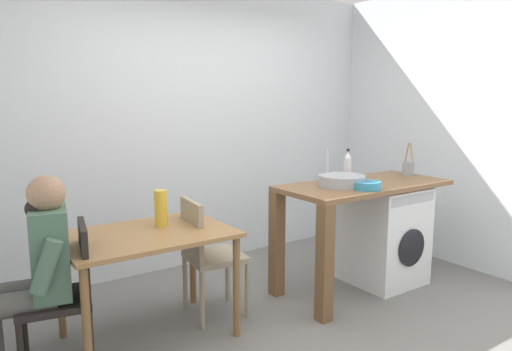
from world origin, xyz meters
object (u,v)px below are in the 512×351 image
Objects in this scene: chair_person_seat at (67,290)px; washing_machine at (383,234)px; seated_person at (35,267)px; mixing_bowl at (366,185)px; vase at (161,208)px; utensil_crock at (408,168)px; chair_opposite at (206,251)px; bottle_tall_green at (348,166)px; dining_table at (147,247)px.

washing_machine is at bearing -80.92° from chair_person_seat.
seated_person is 1.40× the size of washing_machine.
vase is (-1.50, 0.51, -0.09)m from mixing_bowl.
mixing_bowl is (2.35, -0.33, 0.28)m from seated_person.
seated_person is 4.01× the size of utensil_crock.
utensil_crock is at bearing 16.80° from mixing_bowl.
chair_opposite is at bearing 170.52° from washing_machine.
bottle_tall_green is at bearing -4.37° from vase.
seated_person is at bearing 90.00° from chair_person_seat.
mixing_bowl is 0.90× the size of vase.
chair_opposite is 1.20m from seated_person.
seated_person reaches higher than mixing_bowl.
seated_person reaches higher than bottle_tall_green.
chair_person_seat is at bearing 172.29° from mixing_bowl.
vase reaches higher than washing_machine.
vase is at bearing 161.14° from mixing_bowl.
utensil_crock reaches higher than seated_person.
washing_machine is 0.67m from utensil_crock.
seated_person is 4.71× the size of vase.
chair_opposite is at bearing -7.27° from vase.
mixing_bowl is (-0.18, -0.38, -0.09)m from bottle_tall_green.
dining_table is at bearing 176.26° from utensil_crock.
dining_table is 1.22× the size of chair_person_seat.
bottle_tall_green is 0.66m from utensil_crock.
utensil_crock is at bearing 8.10° from washing_machine.
dining_table is at bearing -76.51° from chair_opposite.
vase is at bearing -90.77° from chair_opposite.
chair_opposite is 1.66m from washing_machine.
washing_machine is 0.70m from bottle_tall_green.
dining_table is at bearing -72.04° from seated_person.
vase is (0.85, 0.18, 0.20)m from seated_person.
bottle_tall_green reaches higher than chair_opposite.
vase is at bearing 175.63° from bottle_tall_green.
bottle_tall_green is 1.19× the size of mixing_bowl.
seated_person is at bearing -76.67° from chair_opposite.
chair_person_seat is 3.30× the size of bottle_tall_green.
mixing_bowl is 1.59m from vase.
washing_machine is 3.16× the size of bottle_tall_green.
vase is (0.15, 0.10, 0.22)m from dining_table.
chair_opposite is 1.46m from bottle_tall_green.
seated_person is 2.83m from washing_machine.
chair_person_seat is 1.04m from chair_opposite.
seated_person is 3.20m from utensil_crock.
chair_opposite is 3.30× the size of bottle_tall_green.
vase is at bearing -66.67° from seated_person.
washing_machine is at bearing -5.80° from dining_table.
mixing_bowl is at bearing -86.48° from chair_person_seat.
mixing_bowl is at bearing -18.86° from vase.
chair_person_seat is 3.53× the size of vase.
dining_table is 0.92× the size of seated_person.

